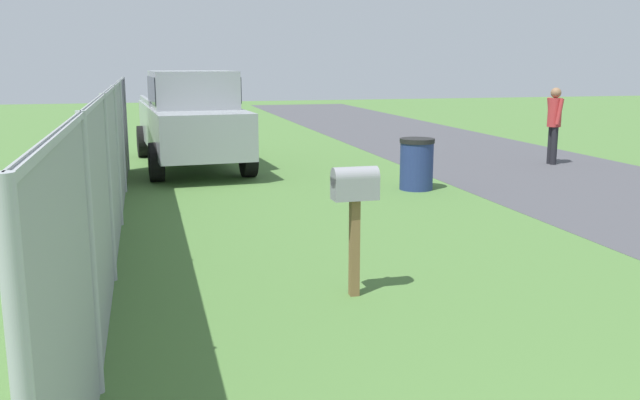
% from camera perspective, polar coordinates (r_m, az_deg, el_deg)
% --- Properties ---
extents(mailbox, '(0.22, 0.44, 1.29)m').
position_cam_1_polar(mailbox, '(6.58, 2.93, 0.47)').
color(mailbox, brown).
rests_on(mailbox, ground).
extents(pickup_truck, '(5.68, 2.35, 2.09)m').
position_cam_1_polar(pickup_truck, '(15.17, -10.75, 6.85)').
color(pickup_truck, '#93999E').
rests_on(pickup_truck, ground).
extents(trash_bin, '(0.63, 0.63, 0.93)m').
position_cam_1_polar(trash_bin, '(12.45, 8.07, 3.01)').
color(trash_bin, navy).
rests_on(trash_bin, ground).
extents(pedestrian, '(0.49, 0.30, 1.71)m').
position_cam_1_polar(pedestrian, '(16.22, 18.97, 6.33)').
color(pedestrian, black).
rests_on(pedestrian, ground).
extents(fence_section, '(13.00, 0.07, 1.96)m').
position_cam_1_polar(fence_section, '(8.64, -16.89, 2.85)').
color(fence_section, '#9EA3A8').
rests_on(fence_section, ground).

